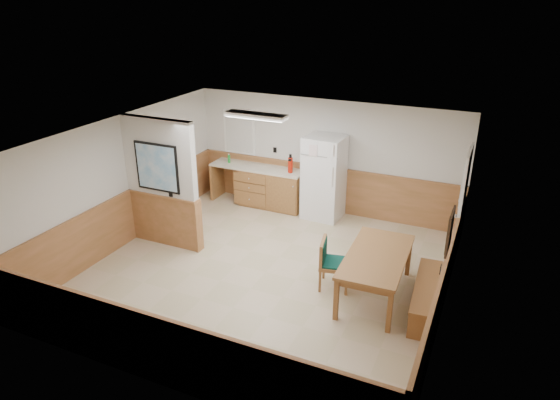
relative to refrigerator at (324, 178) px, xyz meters
The scene contains 20 objects.
ground 2.78m from the refrigerator, 92.43° to the right, with size 6.00×6.00×0.00m, color #CAB391.
ceiling 3.08m from the refrigerator, 92.43° to the right, with size 6.00×6.00×0.02m, color silver.
back_wall 0.52m from the refrigerator, 106.80° to the left, with size 6.00×0.02×2.50m, color silver.
right_wall 3.92m from the refrigerator, 42.32° to the right, with size 0.02×6.00×2.50m, color silver.
left_wall 4.09m from the refrigerator, 139.80° to the right, with size 0.02×6.00×2.50m, color silver.
wainscot_back 0.55m from the refrigerator, 107.70° to the left, with size 6.00×0.04×1.00m, color #B37247.
wainscot_right 3.91m from the refrigerator, 42.52° to the right, with size 0.04×6.00×1.00m, color #B37247.
wainscot_left 4.08m from the refrigerator, 139.62° to the right, with size 0.04×6.00×1.00m, color #B37247.
partition_wall 3.41m from the refrigerator, 134.13° to the right, with size 1.50×0.20×2.50m.
kitchen_counter 1.39m from the refrigerator, behind, with size 2.20×0.61×1.00m.
exterior_door 2.95m from the refrigerator, 14.35° to the right, with size 0.07×1.02×2.15m.
kitchen_window 2.33m from the refrigerator, behind, with size 0.80×0.04×1.00m.
wall_painting 4.14m from the refrigerator, 45.75° to the right, with size 0.04×0.50×0.60m.
fluorescent_fixture 2.23m from the refrigerator, 124.43° to the right, with size 1.20×0.30×0.09m.
refrigerator is the anchor object (origin of this frame).
dining_table 3.14m from the refrigerator, 54.70° to the right, with size 0.97×1.86×0.75m.
dining_bench 3.75m from the refrigerator, 44.86° to the right, with size 0.47×1.67×0.45m.
dining_chair 2.82m from the refrigerator, 68.02° to the right, with size 0.76×0.59×0.85m.
fire_extinguisher 0.80m from the refrigerator, behind, with size 0.12×0.12×0.42m.
soap_bottle 2.34m from the refrigerator, behind, with size 0.06×0.06×0.19m, color #1A8F29.
Camera 1 is at (3.36, -6.83, 4.62)m, focal length 32.00 mm.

